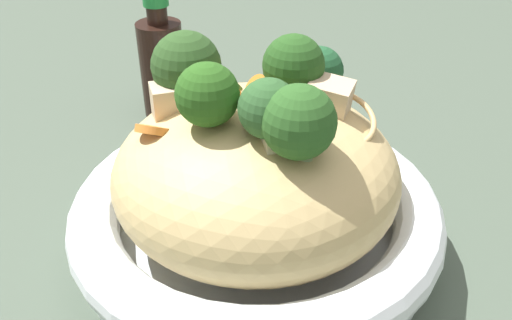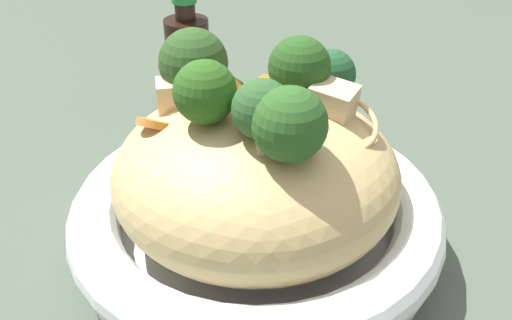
{
  "view_description": "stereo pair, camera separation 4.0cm",
  "coord_description": "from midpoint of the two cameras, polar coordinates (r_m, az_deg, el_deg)",
  "views": [
    {
      "loc": [
        0.16,
        0.29,
        0.3
      ],
      "look_at": [
        0.0,
        0.0,
        0.08
      ],
      "focal_mm": 38.83,
      "sensor_mm": 36.0,
      "label": 1
    },
    {
      "loc": [
        0.13,
        0.31,
        0.3
      ],
      "look_at": [
        0.0,
        0.0,
        0.08
      ],
      "focal_mm": 38.83,
      "sensor_mm": 36.0,
      "label": 2
    }
  ],
  "objects": [
    {
      "name": "ground_plane",
      "position": [
        0.45,
        -2.57,
        -9.06
      ],
      "size": [
        3.0,
        3.0,
        0.0
      ],
      "primitive_type": "plane",
      "color": "#455244"
    },
    {
      "name": "serving_bowl",
      "position": [
        0.43,
        -2.66,
        -6.11
      ],
      "size": [
        0.28,
        0.28,
        0.06
      ],
      "color": "white",
      "rests_on": "ground_plane"
    },
    {
      "name": "noodle_heap",
      "position": [
        0.4,
        -2.79,
        -1.33
      ],
      "size": [
        0.21,
        0.21,
        0.11
      ],
      "color": "tan",
      "rests_on": "serving_bowl"
    },
    {
      "name": "broccoli_florets",
      "position": [
        0.38,
        -3.03,
        7.61
      ],
      "size": [
        0.16,
        0.17,
        0.08
      ],
      "color": "#90AE69",
      "rests_on": "serving_bowl"
    },
    {
      "name": "carrot_coins",
      "position": [
        0.39,
        -3.91,
        5.58
      ],
      "size": [
        0.14,
        0.09,
        0.04
      ],
      "color": "orange",
      "rests_on": "serving_bowl"
    },
    {
      "name": "zucchini_slices",
      "position": [
        0.39,
        -3.98,
        6.08
      ],
      "size": [
        0.07,
        0.13,
        0.04
      ],
      "color": "beige",
      "rests_on": "serving_bowl"
    },
    {
      "name": "chicken_chunks",
      "position": [
        0.38,
        -1.87,
        5.16
      ],
      "size": [
        0.13,
        0.11,
        0.03
      ],
      "color": "#D2B28E",
      "rests_on": "serving_bowl"
    },
    {
      "name": "soy_sauce_bottle",
      "position": [
        0.63,
        -11.48,
        9.42
      ],
      "size": [
        0.05,
        0.05,
        0.14
      ],
      "color": "black",
      "rests_on": "ground_plane"
    }
  ]
}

